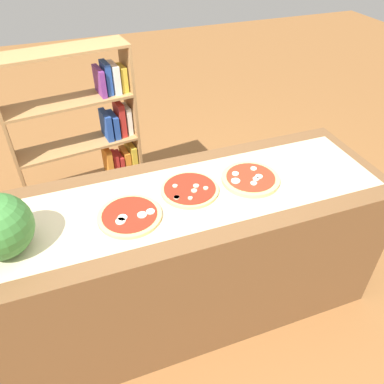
{
  "coord_description": "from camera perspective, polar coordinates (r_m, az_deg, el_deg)",
  "views": [
    {
      "loc": [
        -0.52,
        -1.41,
        2.1
      ],
      "look_at": [
        0.0,
        0.0,
        0.91
      ],
      "focal_mm": 35.6,
      "sensor_mm": 36.0,
      "label": 1
    }
  ],
  "objects": [
    {
      "name": "parchment_paper",
      "position": [
        1.93,
        0.0,
        -0.44
      ],
      "size": [
        1.97,
        0.53,
        0.0
      ],
      "primitive_type": "cube",
      "color": "beige",
      "rests_on": "counter"
    },
    {
      "name": "pizza_mushroom_1",
      "position": [
        1.95,
        -0.34,
        0.37
      ],
      "size": [
        0.3,
        0.3,
        0.03
      ],
      "color": "#DBB26B",
      "rests_on": "parchment_paper"
    },
    {
      "name": "bookshelf",
      "position": [
        2.91,
        -14.08,
        6.47
      ],
      "size": [
        0.89,
        0.35,
        1.35
      ],
      "color": "#A87A47",
      "rests_on": "ground_plane"
    },
    {
      "name": "counter",
      "position": [
        2.24,
        0.0,
        -9.36
      ],
      "size": [
        2.1,
        0.73,
        0.89
      ],
      "primitive_type": "cube",
      "color": "brown",
      "rests_on": "ground_plane"
    },
    {
      "name": "pizza_mozzarella_2",
      "position": [
        2.04,
        8.75,
        1.98
      ],
      "size": [
        0.31,
        0.31,
        0.03
      ],
      "color": "#DBB26B",
      "rests_on": "parchment_paper"
    },
    {
      "name": "ground_plane",
      "position": [
        2.59,
        0.0,
        -16.0
      ],
      "size": [
        12.0,
        12.0,
        0.0
      ],
      "primitive_type": "plane",
      "color": "brown"
    },
    {
      "name": "pizza_mozzarella_0",
      "position": [
        1.82,
        -9.3,
        -3.5
      ],
      "size": [
        0.3,
        0.3,
        0.03
      ],
      "color": "#DBB26B",
      "rests_on": "parchment_paper"
    }
  ]
}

